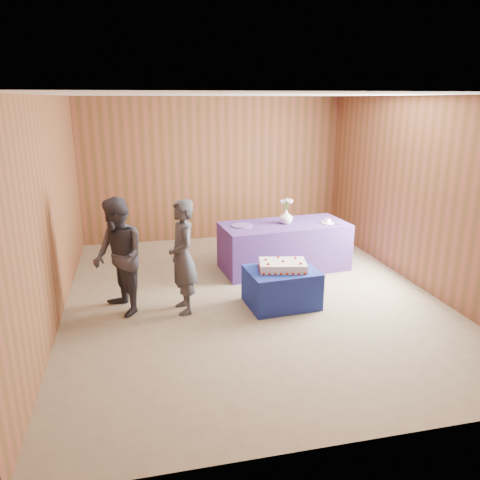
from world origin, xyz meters
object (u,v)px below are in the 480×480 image
object	(u,v)px
sheet_cake	(283,265)
vase	(286,217)
guest_left	(183,257)
serving_table	(284,246)
guest_right	(118,257)
cake_table	(281,287)

from	to	relation	value
sheet_cake	vase	size ratio (longest dim) A/B	3.13
sheet_cake	guest_left	distance (m)	1.31
serving_table	guest_right	world-z (taller)	guest_right
guest_left	vase	bearing A→B (deg)	117.23
serving_table	vase	size ratio (longest dim) A/B	8.93
vase	serving_table	bearing A→B (deg)	-149.08
serving_table	guest_left	xyz separation A→B (m)	(-1.75, -1.24, 0.36)
cake_table	sheet_cake	size ratio (longest dim) A/B	1.28
guest_left	guest_right	bearing A→B (deg)	-107.43
guest_left	sheet_cake	bearing A→B (deg)	77.81
vase	guest_left	distance (m)	2.18
serving_table	vase	distance (m)	0.49
sheet_cake	guest_right	distance (m)	2.11
vase	guest_left	bearing A→B (deg)	-144.70
cake_table	guest_left	distance (m)	1.38
serving_table	guest_right	xyz separation A→B (m)	(-2.54, -1.11, 0.38)
cake_table	guest_left	world-z (taller)	guest_left
serving_table	guest_right	bearing A→B (deg)	-161.29
cake_table	guest_left	size ratio (longest dim) A/B	0.61
vase	guest_right	distance (m)	2.80
cake_table	serving_table	bearing A→B (deg)	66.34
cake_table	serving_table	size ratio (longest dim) A/B	0.45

